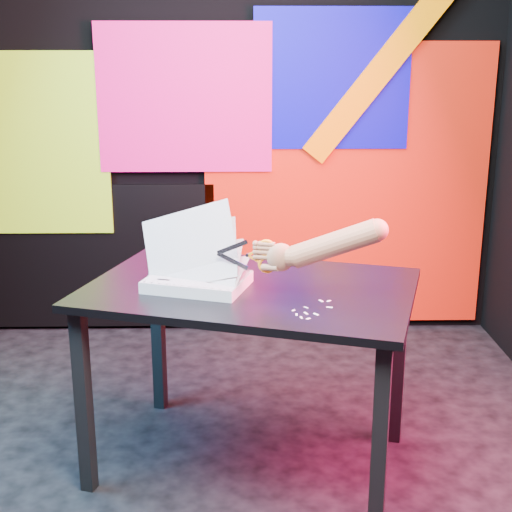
{
  "coord_description": "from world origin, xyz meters",
  "views": [
    {
      "loc": [
        0.06,
        -2.51,
        1.59
      ],
      "look_at": [
        0.11,
        0.0,
        0.87
      ],
      "focal_mm": 50.0,
      "sensor_mm": 36.0,
      "label": 1
    }
  ],
  "objects": [
    {
      "name": "printout_stack",
      "position": [
        -0.11,
        0.0,
        0.78
      ],
      "size": [
        0.42,
        0.35,
        0.34
      ],
      "rotation": [
        0.0,
        0.0,
        -0.31
      ],
      "color": "silver",
      "rests_on": "work_table"
    },
    {
      "name": "room",
      "position": [
        0.0,
        0.0,
        1.35
      ],
      "size": [
        3.01,
        3.01,
        2.71
      ],
      "color": "#232427",
      "rests_on": "ground"
    },
    {
      "name": "scissors",
      "position": [
        0.13,
        -0.08,
        0.89
      ],
      "size": [
        0.21,
        0.06,
        0.13
      ],
      "rotation": [
        0.0,
        0.0,
        -0.26
      ],
      "color": "silver",
      "rests_on": "printout_stack"
    },
    {
      "name": "paper_clippings",
      "position": [
        0.3,
        -0.25,
        0.75
      ],
      "size": [
        0.15,
        0.19,
        0.0
      ],
      "color": "white",
      "rests_on": "work_table"
    },
    {
      "name": "backdrop",
      "position": [
        0.06,
        1.46,
        0.96
      ],
      "size": [
        2.88,
        0.05,
        2.08
      ],
      "color": "red",
      "rests_on": "ground"
    },
    {
      "name": "hand_forearm",
      "position": [
        0.35,
        -0.14,
        0.95
      ],
      "size": [
        0.45,
        0.16,
        0.21
      ],
      "rotation": [
        0.0,
        0.0,
        -0.26
      ],
      "color": "#A1644A",
      "rests_on": "work_table"
    },
    {
      "name": "work_table",
      "position": [
        0.09,
        0.02,
        0.66
      ],
      "size": [
        1.38,
        1.11,
        0.75
      ],
      "rotation": [
        0.0,
        0.0,
        -0.3
      ],
      "color": "black",
      "rests_on": "ground"
    }
  ]
}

